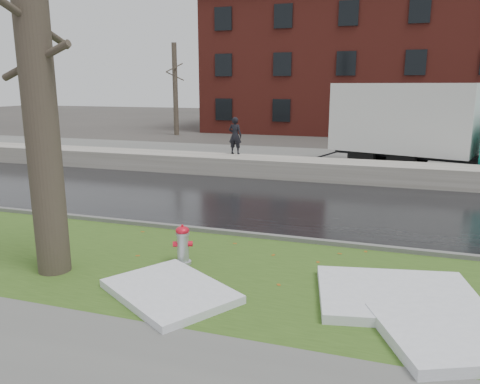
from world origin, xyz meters
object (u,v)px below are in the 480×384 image
(tree, at_px, (36,66))
(worker, at_px, (235,136))
(fire_hydrant, at_px, (183,243))
(box_truck, at_px, (433,126))

(tree, xyz_separation_m, worker, (-0.16, 11.51, -2.41))
(worker, bearing_deg, fire_hydrant, 105.51)
(fire_hydrant, distance_m, worker, 10.73)
(box_truck, xyz_separation_m, worker, (-7.83, -2.38, -0.42))
(fire_hydrant, distance_m, box_truck, 13.96)
(fire_hydrant, xyz_separation_m, worker, (-2.41, 10.40, 1.04))
(box_truck, height_order, worker, box_truck)
(fire_hydrant, xyz_separation_m, tree, (-2.25, -1.10, 3.45))
(fire_hydrant, distance_m, tree, 4.27)
(tree, height_order, box_truck, tree)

